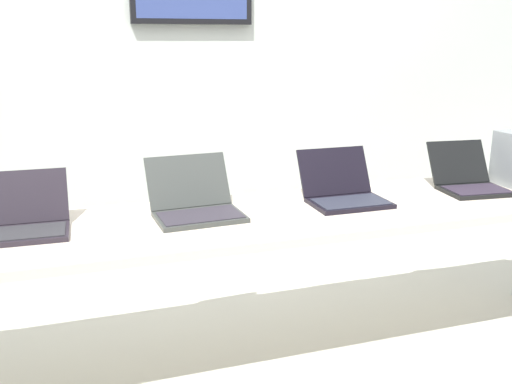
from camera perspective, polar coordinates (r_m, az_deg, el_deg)
name	(u,v)px	position (r m, az deg, el deg)	size (l,w,h in m)	color
ground	(251,372)	(2.86, -0.47, -17.56)	(8.00, 8.00, 0.04)	#BBB8AB
back_wall	(193,67)	(3.50, -6.31, 12.31)	(8.00, 0.11, 2.70)	silver
workbench	(251,224)	(2.54, -0.51, -3.28)	(3.77, 0.70, 0.77)	beige
laptop_station_1	(22,220)	(2.47, -22.44, -2.57)	(0.37, 0.33, 0.23)	black
laptop_station_2	(195,203)	(2.52, -6.11, -1.08)	(0.39, 0.40, 0.24)	#383C39
laptop_station_3	(344,191)	(2.74, 8.78, 0.14)	(0.36, 0.36, 0.23)	black
laptop_station_4	(469,180)	(3.13, 20.55, 1.18)	(0.35, 0.39, 0.23)	black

